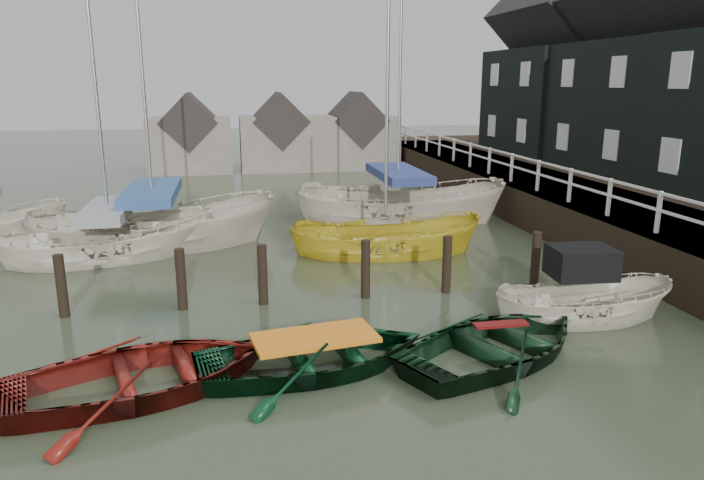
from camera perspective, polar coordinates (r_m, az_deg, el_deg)
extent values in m
plane|color=#2C3421|center=(12.00, -1.44, -10.28)|extent=(120.00, 120.00, 0.00)
cube|color=black|center=(23.90, 17.49, 4.97)|extent=(3.00, 32.00, 0.20)
cube|color=silver|center=(23.09, 14.37, 7.52)|extent=(0.06, 32.00, 0.06)
cube|color=silver|center=(23.14, 14.31, 6.53)|extent=(0.06, 32.00, 0.06)
cube|color=black|center=(27.15, 27.57, 2.05)|extent=(14.00, 38.00, 1.50)
cube|color=black|center=(28.29, 26.00, 10.86)|extent=(6.00, 7.00, 5.00)
cube|color=black|center=(34.18, 18.95, 11.86)|extent=(6.40, 7.00, 5.00)
cube|color=black|center=(34.32, 19.55, 18.94)|extent=(6.52, 7.14, 6.52)
cylinder|color=black|center=(14.96, -24.83, -4.55)|extent=(0.22, 0.22, 1.80)
cylinder|color=black|center=(14.54, -15.22, -4.22)|extent=(0.22, 0.22, 1.80)
cylinder|color=black|center=(14.50, -8.10, -3.90)|extent=(0.22, 0.22, 1.80)
cylinder|color=black|center=(14.78, 1.24, -3.40)|extent=(0.22, 0.22, 1.80)
cylinder|color=black|center=(15.31, 8.59, -2.93)|extent=(0.22, 0.22, 1.80)
cylinder|color=black|center=(16.20, 16.29, -2.39)|extent=(0.22, 0.22, 1.80)
cube|color=#665B51|center=(37.01, -14.41, 8.41)|extent=(4.50, 4.00, 3.00)
cube|color=#282321|center=(36.91, -14.54, 10.42)|extent=(3.18, 4.08, 3.18)
cube|color=#665B51|center=(37.04, -6.59, 8.76)|extent=(4.50, 4.00, 3.00)
cube|color=#282321|center=(36.94, -6.65, 10.77)|extent=(3.18, 4.08, 3.18)
cube|color=#665B51|center=(37.65, 0.34, 8.94)|extent=(4.50, 4.00, 3.00)
cube|color=#282321|center=(37.55, 0.34, 10.92)|extent=(3.18, 4.08, 3.18)
imported|color=#5E130D|center=(11.19, -18.40, -12.96)|extent=(5.15, 4.30, 0.92)
imported|color=black|center=(11.41, -3.36, -11.66)|extent=(4.57, 3.58, 0.86)
imported|color=black|center=(12.09, 13.18, -10.47)|extent=(5.17, 4.61, 0.88)
imported|color=beige|center=(14.42, 20.11, -6.86)|extent=(3.98, 1.80, 1.49)
cube|color=black|center=(14.21, 20.13, -1.90)|extent=(1.39, 1.11, 0.65)
imported|color=beige|center=(19.51, -20.96, -1.51)|extent=(6.37, 3.67, 2.32)
cylinder|color=#B2B2B7|center=(18.88, -22.50, 15.04)|extent=(0.10, 0.10, 8.62)
cube|color=gray|center=(19.20, -21.33, 2.50)|extent=(3.49, 1.98, 0.30)
imported|color=beige|center=(20.40, -17.39, -0.55)|extent=(7.59, 3.28, 2.86)
cylinder|color=#B2B2B7|center=(19.80, -18.63, 15.43)|extent=(0.10, 0.10, 8.12)
cube|color=#2A4A7F|center=(20.06, -17.74, 4.14)|extent=(4.17, 1.75, 0.30)
imported|color=gold|center=(18.70, 3.04, -1.22)|extent=(5.88, 2.90, 2.18)
cylinder|color=#B2B2B7|center=(18.03, 3.24, 13.40)|extent=(0.10, 0.10, 7.05)
imported|color=beige|center=(23.11, 4.15, 1.76)|extent=(8.16, 5.14, 2.95)
cylinder|color=#B2B2B7|center=(22.60, 4.45, 17.52)|extent=(0.10, 0.10, 9.32)
cube|color=navy|center=(22.79, 4.23, 6.05)|extent=(4.47, 2.78, 0.30)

